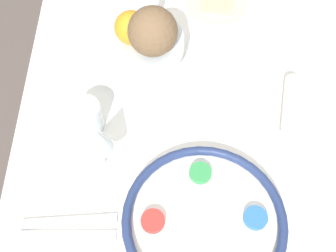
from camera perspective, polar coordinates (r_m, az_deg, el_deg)
name	(u,v)px	position (r m, az deg, el deg)	size (l,w,h in m)	color
ground_plane	(189,216)	(1.58, 3.06, -12.91)	(8.00, 8.00, 0.00)	#564C47
dining_table	(194,177)	(1.26, 3.78, -7.42)	(1.56, 0.89, 0.70)	white
seder_plate	(204,220)	(0.82, 5.27, -13.40)	(0.33, 0.33, 0.03)	white
wine_glass	(98,142)	(0.81, -10.12, -2.23)	(0.07, 0.07, 0.14)	silver
fruit_stand	(138,45)	(0.98, -4.34, 11.60)	(0.22, 0.22, 0.10)	silver
orange_fruit	(131,28)	(0.94, -5.36, 14.03)	(0.08, 0.08, 0.08)	orange
coconut	(153,31)	(0.90, -2.25, 13.55)	(0.11, 0.11, 0.11)	brown
bread_plate	(216,4)	(1.22, 6.99, 17.18)	(0.18, 0.18, 0.02)	beige
napkin_roll	(291,105)	(0.99, 17.43, 2.98)	(0.17, 0.08, 0.04)	white
cup_near	(145,12)	(1.14, -3.29, 16.21)	(0.08, 0.08, 0.08)	silver
cup_mid	(86,117)	(0.92, -11.86, 1.26)	(0.08, 0.08, 0.08)	silver
fork_left	(68,236)	(0.84, -14.36, -15.21)	(0.03, 0.20, 0.01)	silver
fork_right	(69,221)	(0.85, -14.14, -13.28)	(0.03, 0.20, 0.01)	silver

